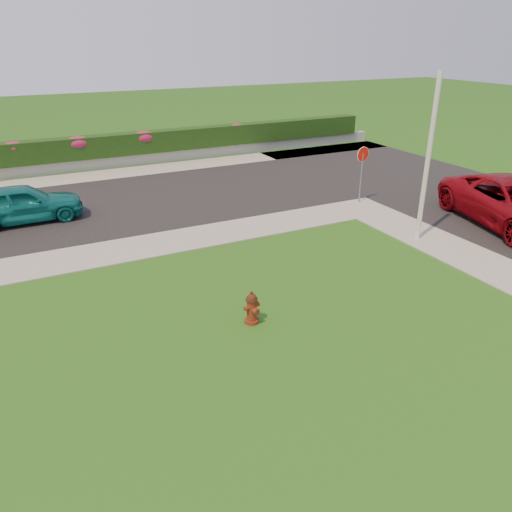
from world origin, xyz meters
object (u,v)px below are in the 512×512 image
fire_hydrant (252,308)px  stop_sign (362,162)px  sedan_teal (22,203)px  utility_pole (428,161)px

fire_hydrant → stop_sign: size_ratio=0.36×
sedan_teal → utility_pole: utility_pole is taller
fire_hydrant → sedan_teal: 11.13m
fire_hydrant → utility_pole: (7.48, 2.30, 2.34)m
fire_hydrant → stop_sign: (8.24, 6.53, 1.34)m
utility_pole → stop_sign: 4.41m
fire_hydrant → utility_pole: size_ratio=0.15×
utility_pole → sedan_teal: bearing=146.5°
sedan_teal → stop_sign: (12.69, -3.67, 0.98)m
utility_pole → stop_sign: size_ratio=2.32×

